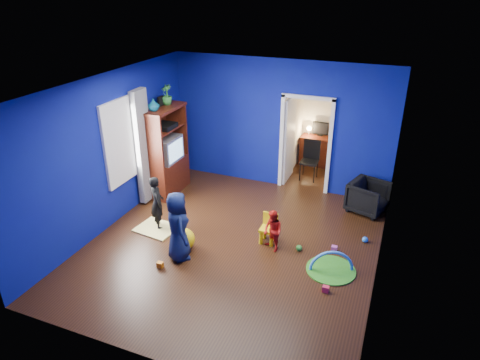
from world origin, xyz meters
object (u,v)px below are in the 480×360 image
at_px(child_black, 157,203).
at_px(child_navy, 178,226).
at_px(armchair, 368,197).
at_px(tv_armoire, 165,151).
at_px(crt_tv, 167,149).
at_px(study_desk, 318,151).
at_px(toddler_red, 273,231).
at_px(play_mat, 331,270).
at_px(hopper_ball, 184,239).
at_px(folding_chair, 309,161).
at_px(vase, 153,105).
at_px(kid_chair, 268,230).

relative_size(child_black, child_navy, 0.86).
bearing_deg(armchair, tv_armoire, 116.66).
xyz_separation_m(crt_tv, study_desk, (2.78, 2.77, -0.65)).
xyz_separation_m(toddler_red, tv_armoire, (-2.92, 1.35, 0.59)).
bearing_deg(study_desk, child_navy, -105.00).
bearing_deg(toddler_red, child_black, -143.46).
distance_m(child_black, play_mat, 3.43).
distance_m(armchair, crt_tv, 4.39).
height_order(hopper_ball, folding_chair, folding_chair).
bearing_deg(folding_chair, hopper_ball, -110.23).
height_order(armchair, play_mat, armchair).
xyz_separation_m(armchair, play_mat, (-0.30, -2.28, -0.32)).
xyz_separation_m(child_black, vase, (-0.64, 1.13, 1.55)).
bearing_deg(tv_armoire, vase, -90.00).
distance_m(armchair, toddler_red, 2.48).
bearing_deg(folding_chair, study_desk, 90.00).
bearing_deg(play_mat, tv_armoire, 158.67).
relative_size(kid_chair, study_desk, 0.57).
bearing_deg(hopper_ball, kid_chair, 30.05).
height_order(toddler_red, study_desk, toddler_red).
bearing_deg(study_desk, vase, -132.61).
relative_size(child_navy, hopper_ball, 3.09).
bearing_deg(crt_tv, folding_chair, 33.00).
xyz_separation_m(tv_armoire, folding_chair, (2.82, 1.81, -0.52)).
height_order(child_black, crt_tv, crt_tv).
bearing_deg(kid_chair, toddler_red, -52.74).
bearing_deg(child_black, study_desk, -71.71).
distance_m(armchair, child_black, 4.26).
height_order(armchair, vase, vase).
relative_size(child_black, tv_armoire, 0.55).
relative_size(vase, kid_chair, 0.49).
relative_size(child_black, crt_tv, 1.53).
height_order(child_navy, tv_armoire, tv_armoire).
height_order(child_black, toddler_red, child_black).
height_order(child_black, child_navy, child_navy).
height_order(child_black, study_desk, child_black).
height_order(tv_armoire, crt_tv, tv_armoire).
relative_size(toddler_red, kid_chair, 1.54).
bearing_deg(tv_armoire, armchair, 9.27).
distance_m(child_navy, folding_chair, 4.19).
distance_m(crt_tv, play_mat, 4.40).
height_order(armchair, hopper_ball, armchair).
height_order(crt_tv, play_mat, crt_tv).
relative_size(tv_armoire, hopper_ball, 4.87).
bearing_deg(kid_chair, study_desk, 89.72).
bearing_deg(study_desk, child_black, -117.47).
distance_m(vase, crt_tv, 1.11).
relative_size(child_navy, crt_tv, 1.78).
relative_size(crt_tv, hopper_ball, 1.74).
bearing_deg(folding_chair, child_navy, -108.41).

